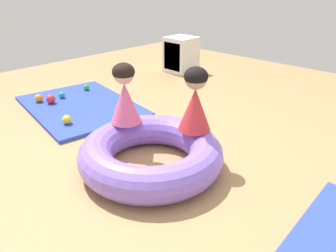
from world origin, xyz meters
TOP-DOWN VIEW (x-y plane):
  - ground_plane at (0.00, 0.00)m, footprint 8.00×8.00m
  - gym_mat_front at (-1.71, 0.30)m, footprint 1.69×1.33m
  - inflatable_cushion at (-0.12, -0.03)m, footprint 1.17×1.17m
  - child_in_red at (0.02, 0.34)m, footprint 0.29×0.29m
  - child_in_pink at (-0.51, 0.04)m, footprint 0.28×0.28m
  - play_ball_yellow at (-1.33, -0.10)m, footprint 0.10×0.10m
  - play_ball_red at (-2.00, 0.08)m, footprint 0.11×0.11m
  - play_ball_green at (-2.12, 0.66)m, footprint 0.08×0.08m
  - play_ball_teal at (-2.08, 0.27)m, footprint 0.08×0.08m
  - play_ball_orange at (-2.15, 0.00)m, footprint 0.10×0.10m
  - storage_cube at (-1.92, 2.33)m, footprint 0.44×0.44m

SIDE VIEW (x-z plane):
  - ground_plane at x=0.00m, z-range 0.00..0.00m
  - gym_mat_front at x=-1.71m, z-range 0.00..0.04m
  - play_ball_teal at x=-2.08m, z-range 0.04..0.12m
  - play_ball_green at x=-2.12m, z-range 0.04..0.12m
  - play_ball_yellow at x=-1.33m, z-range 0.04..0.14m
  - play_ball_orange at x=-2.15m, z-range 0.04..0.14m
  - play_ball_red at x=-2.00m, z-range 0.04..0.15m
  - inflatable_cushion at x=-0.12m, z-range 0.00..0.28m
  - storage_cube at x=-1.92m, z-range 0.00..0.56m
  - child_in_pink at x=-0.51m, z-range 0.27..0.80m
  - child_in_red at x=0.02m, z-range 0.27..0.80m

